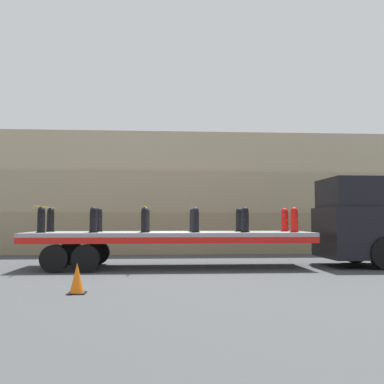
{
  "coord_description": "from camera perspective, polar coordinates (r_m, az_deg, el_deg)",
  "views": [
    {
      "loc": [
        -0.19,
        -14.79,
        1.65
      ],
      "look_at": [
        0.76,
        0.0,
        2.6
      ],
      "focal_mm": 40.0,
      "sensor_mm": 36.0,
      "label": 1
    }
  ],
  "objects": [
    {
      "name": "fire_hydrant_black_far_1",
      "position": [
        15.53,
        -12.33,
        -3.67
      ],
      "size": [
        0.31,
        0.46,
        0.85
      ],
      "color": "black",
      "rests_on": "flatbed_trailer"
    },
    {
      "name": "cargo_strap_middle",
      "position": [
        14.81,
        -6.2,
        -2.03
      ],
      "size": [
        0.05,
        2.78,
        0.01
      ],
      "color": "yellow",
      "rests_on": "fire_hydrant_black_near_2"
    },
    {
      "name": "flatbed_trailer",
      "position": [
        14.81,
        -5.43,
        -6.19
      ],
      "size": [
        9.59,
        2.68,
        1.22
      ],
      "color": "gray",
      "rests_on": "ground_plane"
    },
    {
      "name": "traffic_cone",
      "position": [
        10.04,
        -15.08,
        -11.07
      ],
      "size": [
        0.39,
        0.39,
        0.68
      ],
      "color": "black",
      "rests_on": "ground_plane"
    },
    {
      "name": "fire_hydrant_black_far_4",
      "position": [
        15.59,
        6.32,
        -3.73
      ],
      "size": [
        0.31,
        0.46,
        0.85
      ],
      "color": "black",
      "rests_on": "flatbed_trailer"
    },
    {
      "name": "fire_hydrant_black_near_3",
      "position": [
        14.26,
        0.45,
        -3.76
      ],
      "size": [
        0.31,
        0.46,
        0.85
      ],
      "color": "black",
      "rests_on": "flatbed_trailer"
    },
    {
      "name": "ground_plane",
      "position": [
        14.88,
        -2.98,
        -10.03
      ],
      "size": [
        120.0,
        120.0,
        0.0
      ],
      "primitive_type": "plane",
      "color": "#3F4244"
    },
    {
      "name": "fire_hydrant_black_near_4",
      "position": [
        14.48,
        7.1,
        -3.73
      ],
      "size": [
        0.31,
        0.46,
        0.85
      ],
      "color": "black",
      "rests_on": "flatbed_trailer"
    },
    {
      "name": "fire_hydrant_black_far_0",
      "position": [
        15.87,
        -18.34,
        -3.56
      ],
      "size": [
        0.31,
        0.46,
        0.85
      ],
      "color": "black",
      "rests_on": "flatbed_trailer"
    },
    {
      "name": "cargo_strap_rear",
      "position": [
        15.33,
        -18.84,
        -1.9
      ],
      "size": [
        0.05,
        2.78,
        0.01
      ],
      "color": "yellow",
      "rests_on": "fire_hydrant_black_near_0"
    },
    {
      "name": "fire_hydrant_red_far_5",
      "position": [
        15.97,
        12.27,
        -3.66
      ],
      "size": [
        0.31,
        0.46,
        0.85
      ],
      "color": "red",
      "rests_on": "flatbed_trailer"
    },
    {
      "name": "fire_hydrant_black_near_2",
      "position": [
        14.24,
        -6.32,
        -3.73
      ],
      "size": [
        0.31,
        0.46,
        0.85
      ],
      "color": "black",
      "rests_on": "flatbed_trailer"
    },
    {
      "name": "fire_hydrant_black_near_0",
      "position": [
        14.77,
        -19.45,
        -3.54
      ],
      "size": [
        0.31,
        0.46,
        0.85
      ],
      "color": "black",
      "rests_on": "flatbed_trailer"
    },
    {
      "name": "fire_hydrant_red_near_5",
      "position": [
        14.88,
        13.47,
        -3.65
      ],
      "size": [
        0.31,
        0.46,
        0.85
      ],
      "color": "red",
      "rests_on": "flatbed_trailer"
    },
    {
      "name": "fire_hydrant_black_far_2",
      "position": [
        15.37,
        -6.12,
        -3.73
      ],
      "size": [
        0.31,
        0.46,
        0.85
      ],
      "color": "black",
      "rests_on": "flatbed_trailer"
    },
    {
      "name": "truck_cab",
      "position": [
        16.3,
        21.24,
        -3.86
      ],
      "size": [
        2.45,
        2.59,
        3.1
      ],
      "color": "black",
      "rests_on": "ground_plane"
    },
    {
      "name": "fire_hydrant_black_far_3",
      "position": [
        15.39,
        0.14,
        -3.75
      ],
      "size": [
        0.31,
        0.46,
        0.85
      ],
      "color": "black",
      "rests_on": "flatbed_trailer"
    },
    {
      "name": "rock_cliff",
      "position": [
        21.87,
        -3.18,
        -0.24
      ],
      "size": [
        60.0,
        3.3,
        5.92
      ],
      "color": "gray",
      "rests_on": "ground_plane"
    },
    {
      "name": "fire_hydrant_black_near_1",
      "position": [
        14.41,
        -13.01,
        -3.66
      ],
      "size": [
        0.31,
        0.46,
        0.85
      ],
      "color": "black",
      "rests_on": "flatbed_trailer"
    }
  ]
}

